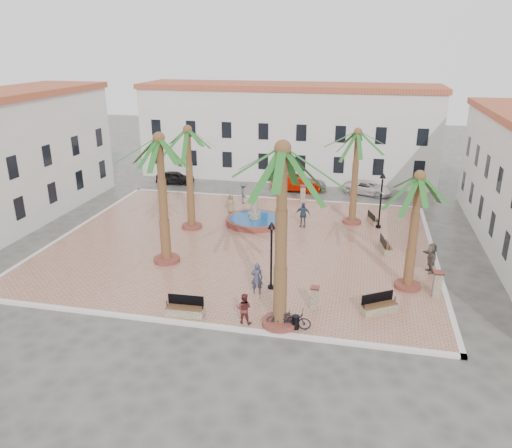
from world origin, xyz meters
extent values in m
plane|color=#56544F|center=(0.00, 0.00, 0.00)|extent=(120.00, 120.00, 0.00)
cube|color=tan|center=(0.00, 0.00, 0.07)|extent=(26.00, 22.00, 0.15)
cube|color=silver|center=(0.00, 11.00, 0.08)|extent=(26.30, 0.30, 0.16)
cube|color=silver|center=(0.00, -11.00, 0.08)|extent=(26.30, 0.30, 0.16)
cube|color=silver|center=(13.00, 0.00, 0.08)|extent=(0.30, 22.30, 0.16)
cube|color=silver|center=(-13.00, 0.00, 0.08)|extent=(0.30, 22.30, 0.16)
cube|color=silver|center=(0.00, 20.00, 4.50)|extent=(30.00, 7.00, 9.00)
cube|color=#B75436|center=(0.00, 20.00, 9.25)|extent=(30.40, 7.40, 0.50)
cube|color=black|center=(-13.12, 16.52, 2.20)|extent=(1.00, 0.12, 1.60)
cube|color=black|center=(-9.38, 16.52, 2.20)|extent=(1.00, 0.12, 1.60)
cube|color=black|center=(-5.62, 16.52, 2.20)|extent=(1.00, 0.12, 1.60)
cube|color=black|center=(-1.88, 16.52, 2.20)|extent=(1.00, 0.12, 1.60)
cube|color=black|center=(1.88, 16.52, 2.20)|extent=(1.00, 0.12, 1.60)
cube|color=black|center=(5.62, 16.52, 2.20)|extent=(1.00, 0.12, 1.60)
cube|color=black|center=(9.38, 16.52, 2.20)|extent=(1.00, 0.12, 1.60)
cube|color=black|center=(13.12, 16.52, 2.20)|extent=(1.00, 0.12, 1.60)
cube|color=black|center=(-13.12, 16.52, 5.20)|extent=(1.00, 0.12, 1.60)
cube|color=black|center=(-9.38, 16.52, 5.20)|extent=(1.00, 0.12, 1.60)
cube|color=black|center=(-5.62, 16.52, 5.20)|extent=(1.00, 0.12, 1.60)
cube|color=black|center=(-1.88, 16.52, 5.20)|extent=(1.00, 0.12, 1.60)
cube|color=black|center=(1.88, 16.52, 5.20)|extent=(1.00, 0.12, 1.60)
cube|color=black|center=(5.62, 16.52, 5.20)|extent=(1.00, 0.12, 1.60)
cube|color=black|center=(9.38, 16.52, 5.20)|extent=(1.00, 0.12, 1.60)
cube|color=black|center=(13.12, 16.52, 5.20)|extent=(1.00, 0.12, 1.60)
cube|color=black|center=(16.54, -2.06, 2.20)|extent=(0.12, 1.00, 1.60)
cube|color=black|center=(16.54, 1.65, 2.20)|extent=(0.12, 1.00, 1.60)
cube|color=black|center=(16.54, 5.37, 2.20)|extent=(0.12, 1.00, 1.60)
cube|color=black|center=(16.54, 9.08, 2.20)|extent=(0.12, 1.00, 1.60)
cube|color=black|center=(16.54, 12.80, 2.20)|extent=(0.12, 1.00, 1.60)
cube|color=black|center=(16.54, 1.65, 5.20)|extent=(0.12, 1.00, 1.60)
cube|color=black|center=(16.54, 5.37, 5.20)|extent=(0.12, 1.00, 1.60)
cube|color=black|center=(16.54, 9.08, 5.20)|extent=(0.12, 1.00, 1.60)
cube|color=black|center=(16.54, 12.80, 5.20)|extent=(0.12, 1.00, 1.60)
cube|color=black|center=(-16.02, -2.00, 2.20)|extent=(0.12, 1.00, 1.60)
cube|color=black|center=(-16.02, 2.00, 2.20)|extent=(0.12, 1.00, 1.60)
cube|color=black|center=(-16.02, 6.00, 2.20)|extent=(0.12, 1.00, 1.60)
cube|color=black|center=(-16.02, 10.00, 2.20)|extent=(0.12, 1.00, 1.60)
cube|color=black|center=(-16.02, -2.00, 5.20)|extent=(0.12, 1.00, 1.60)
cube|color=black|center=(-16.02, 2.00, 5.20)|extent=(0.12, 1.00, 1.60)
cube|color=black|center=(-16.02, 6.00, 5.20)|extent=(0.12, 1.00, 1.60)
cube|color=black|center=(-16.02, 10.00, 5.20)|extent=(0.12, 1.00, 1.60)
cylinder|color=brown|center=(-0.01, 4.05, 0.36)|extent=(4.47, 4.47, 0.43)
cylinder|color=#194C8C|center=(-0.01, 4.05, 0.55)|extent=(3.94, 3.94, 0.06)
cylinder|color=gray|center=(-0.01, 4.05, 0.58)|extent=(0.96, 0.96, 0.85)
cylinder|color=gray|center=(-0.01, 4.05, 1.43)|extent=(0.64, 0.64, 1.28)
sphere|color=gray|center=(-0.01, 4.05, 2.22)|extent=(0.47, 0.47, 0.47)
cylinder|color=brown|center=(-4.46, 2.09, 0.26)|extent=(1.52, 1.52, 0.23)
cylinder|color=brown|center=(-4.46, 2.09, 3.98)|extent=(0.50, 0.50, 7.21)
sphere|color=brown|center=(-4.46, 2.09, 7.59)|extent=(0.67, 0.67, 0.67)
cylinder|color=brown|center=(-3.97, -4.16, 0.27)|extent=(1.66, 1.66, 0.25)
cylinder|color=brown|center=(-3.97, -4.16, 4.25)|extent=(0.54, 0.54, 7.71)
sphere|color=brown|center=(-3.97, -4.16, 8.11)|extent=(0.73, 0.73, 0.73)
cylinder|color=brown|center=(4.44, -10.22, 0.28)|extent=(1.76, 1.76, 0.26)
cylinder|color=brown|center=(4.44, -10.22, 4.73)|extent=(0.57, 0.57, 8.63)
sphere|color=brown|center=(4.44, -10.22, 9.04)|extent=(0.77, 0.77, 0.77)
cylinder|color=brown|center=(10.94, -4.64, 0.26)|extent=(1.49, 1.49, 0.22)
cylinder|color=brown|center=(10.94, -4.64, 3.56)|extent=(0.49, 0.49, 6.36)
sphere|color=brown|center=(10.94, -4.64, 6.74)|extent=(0.65, 0.65, 0.65)
cylinder|color=brown|center=(7.40, 5.80, 0.26)|extent=(1.43, 1.43, 0.22)
cylinder|color=brown|center=(7.40, 5.80, 3.80)|extent=(0.47, 0.47, 6.87)
sphere|color=brown|center=(7.40, 5.80, 7.23)|extent=(0.63, 0.63, 0.63)
cube|color=gray|center=(-0.46, -10.40, 0.37)|extent=(2.03, 0.69, 0.45)
cube|color=#56351E|center=(-0.46, -10.40, 0.63)|extent=(1.92, 0.63, 0.07)
cube|color=black|center=(-0.47, -10.15, 0.93)|extent=(1.90, 0.13, 0.56)
cylinder|color=black|center=(-1.41, -10.44, 0.76)|extent=(0.05, 0.05, 0.33)
cylinder|color=black|center=(0.49, -10.36, 0.76)|extent=(0.05, 0.05, 0.33)
cube|color=gray|center=(9.30, -7.95, 0.37)|extent=(2.00, 1.59, 0.44)
cube|color=#56351E|center=(9.30, -7.95, 0.62)|extent=(1.87, 1.48, 0.07)
cube|color=black|center=(9.17, -7.75, 0.92)|extent=(1.60, 1.06, 0.55)
cylinder|color=black|center=(8.51, -8.46, 0.76)|extent=(0.05, 0.05, 0.33)
cylinder|color=black|center=(10.09, -7.45, 0.76)|extent=(0.05, 0.05, 0.33)
cube|color=gray|center=(9.85, 0.59, 0.35)|extent=(0.90, 1.90, 0.41)
cube|color=#56351E|center=(9.85, 0.59, 0.59)|extent=(0.83, 1.79, 0.06)
cube|color=black|center=(9.63, 0.55, 0.86)|extent=(0.38, 1.70, 0.51)
cylinder|color=black|center=(10.01, -0.26, 0.71)|extent=(0.05, 0.05, 0.30)
cylinder|color=black|center=(9.68, 1.44, 0.71)|extent=(0.05, 0.05, 0.30)
cube|color=gray|center=(9.04, 6.01, 0.33)|extent=(1.03, 1.74, 0.37)
cube|color=#56351E|center=(9.04, 6.01, 0.55)|extent=(0.96, 1.64, 0.06)
cube|color=black|center=(8.85, 5.94, 0.80)|extent=(0.56, 1.50, 0.46)
cylinder|color=black|center=(9.30, 5.27, 0.66)|extent=(0.05, 0.05, 0.28)
cylinder|color=black|center=(8.78, 6.75, 0.66)|extent=(0.05, 0.05, 0.28)
cylinder|color=black|center=(3.29, -6.45, 0.23)|extent=(0.36, 0.36, 0.16)
cylinder|color=black|center=(3.29, -6.45, 2.06)|extent=(0.12, 0.12, 3.62)
cone|color=black|center=(3.29, -6.45, 4.02)|extent=(0.44, 0.44, 0.40)
sphere|color=beige|center=(3.29, -6.45, 3.87)|extent=(0.24, 0.24, 0.24)
cylinder|color=black|center=(9.42, 5.11, 0.24)|extent=(0.38, 0.38, 0.17)
cylinder|color=black|center=(9.42, 5.11, 2.18)|extent=(0.13, 0.13, 3.84)
cone|color=black|center=(9.42, 5.11, 4.26)|extent=(0.47, 0.47, 0.43)
sphere|color=beige|center=(9.42, 5.11, 4.10)|extent=(0.26, 0.26, 0.26)
cube|color=gray|center=(5.96, -8.26, 0.75)|extent=(0.37, 0.37, 1.20)
cube|color=brown|center=(5.96, -8.26, 1.39)|extent=(0.47, 0.47, 0.09)
cube|color=gray|center=(2.94, 10.40, 0.84)|extent=(0.50, 0.50, 1.38)
cube|color=brown|center=(2.94, 10.40, 1.58)|extent=(0.63, 0.63, 0.11)
cube|color=gray|center=(12.40, -5.42, 0.84)|extent=(0.46, 0.46, 1.39)
cube|color=brown|center=(12.40, -5.42, 1.59)|extent=(0.57, 0.57, 0.11)
cylinder|color=black|center=(5.27, -10.40, 0.50)|extent=(0.36, 0.36, 0.71)
imported|color=#373D55|center=(2.62, -7.19, 1.07)|extent=(0.74, 0.56, 1.84)
imported|color=black|center=(5.08, -10.40, 0.65)|extent=(1.91, 0.68, 1.00)
imported|color=#58201F|center=(2.67, -10.40, 0.96)|extent=(0.82, 0.65, 1.61)
imported|color=black|center=(4.61, -10.40, 0.62)|extent=(1.61, 0.65, 0.94)
imported|color=#8D7A55|center=(-2.47, 6.15, 0.95)|extent=(0.80, 0.54, 1.60)
imported|color=#31445C|center=(3.74, 4.13, 1.12)|extent=(1.16, 0.53, 1.93)
imported|color=#4E4E53|center=(-2.06, 8.92, 1.08)|extent=(1.09, 1.37, 1.86)
imported|color=#62574C|center=(12.40, -2.23, 1.10)|extent=(0.92, 1.84, 1.90)
imported|color=black|center=(-10.41, 14.15, 0.65)|extent=(4.04, 2.21, 1.30)
imported|color=#900E00|center=(1.83, 14.15, 0.77)|extent=(4.70, 1.78, 1.53)
imported|color=#9F9FA7|center=(2.14, 14.78, 0.72)|extent=(5.20, 2.70, 1.44)
imported|color=silver|center=(8.54, 14.55, 0.63)|extent=(4.94, 3.39, 1.25)
camera|label=1|loc=(7.94, -31.63, 13.39)|focal=35.00mm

